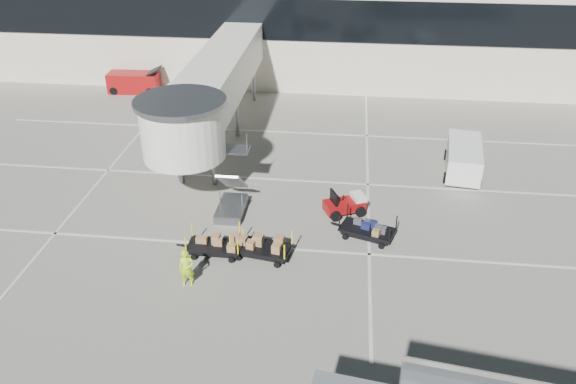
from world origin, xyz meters
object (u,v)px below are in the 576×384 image
suitcase_cart (367,230)px  minivan (464,156)px  belt_loader (134,82)px  box_cart_near (263,247)px  box_cart_far (217,246)px  baggage_tug (345,205)px  ground_worker (187,268)px

suitcase_cart → minivan: minivan is taller
belt_loader → box_cart_near: bearing=-59.6°
suitcase_cart → box_cart_near: box_cart_near is taller
box_cart_far → baggage_tug: bearing=37.3°
box_cart_far → minivan: 16.54m
suitcase_cart → baggage_tug: bearing=136.3°
baggage_tug → ground_worker: (-6.84, -6.89, 0.41)m
suitcase_cart → box_cart_near: (-4.99, -2.12, 0.05)m
minivan → baggage_tug: bearing=-133.3°
box_cart_near → belt_loader: belt_loader is taller
ground_worker → minivan: 18.69m
suitcase_cart → minivan: (5.85, 7.87, 0.63)m
box_cart_near → belt_loader: (-14.12, 21.54, 0.30)m
suitcase_cart → minivan: bearing=71.9°
box_cart_near → ground_worker: 3.97m
baggage_tug → belt_loader: size_ratio=0.54×
minivan → box_cart_near: bearing=-129.4°
box_cart_far → ground_worker: (-0.79, -2.42, 0.47)m
box_cart_far → suitcase_cart: bearing=18.1°
box_cart_near → box_cart_far: size_ratio=1.08×
ground_worker → belt_loader: size_ratio=0.42×
baggage_tug → box_cart_far: baggage_tug is taller
suitcase_cart → box_cart_far: 7.56m
box_cart_near → box_cart_far: (-2.23, -0.12, -0.05)m
box_cart_far → minivan: bearing=38.5°
baggage_tug → belt_loader: 24.84m
suitcase_cart → minivan: size_ratio=0.67×
baggage_tug → belt_loader: belt_loader is taller
minivan → belt_loader: (-24.96, 11.55, -0.28)m
belt_loader → minivan: bearing=-27.7°
suitcase_cart → ground_worker: 9.29m
baggage_tug → ground_worker: ground_worker is taller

